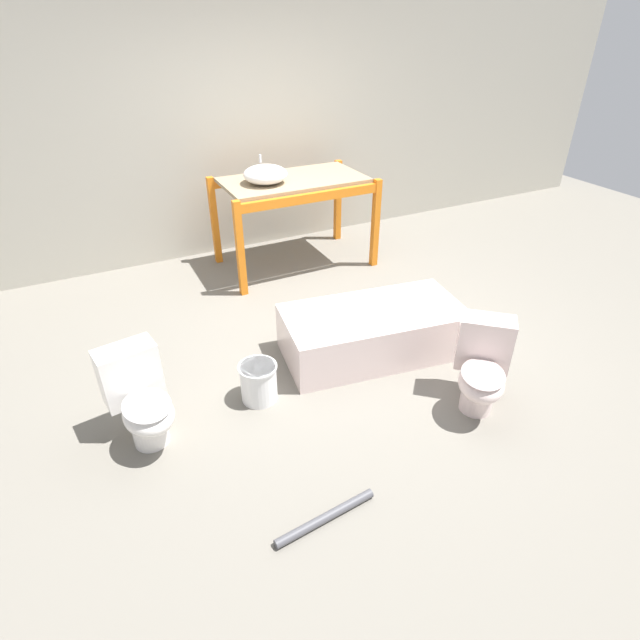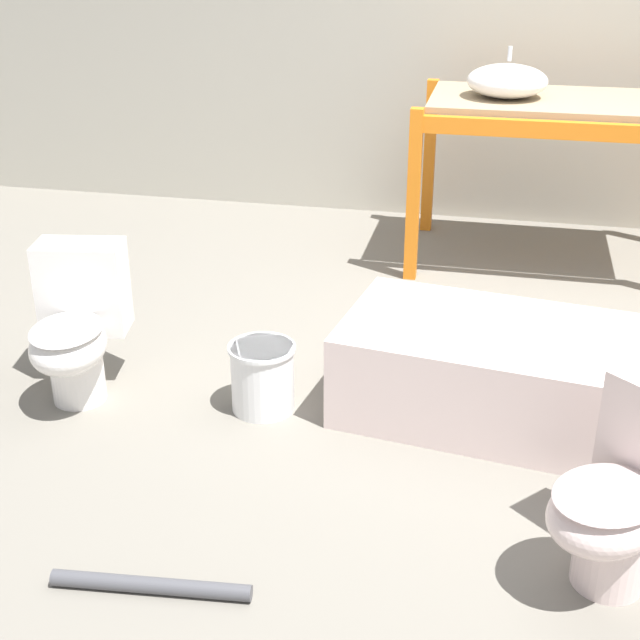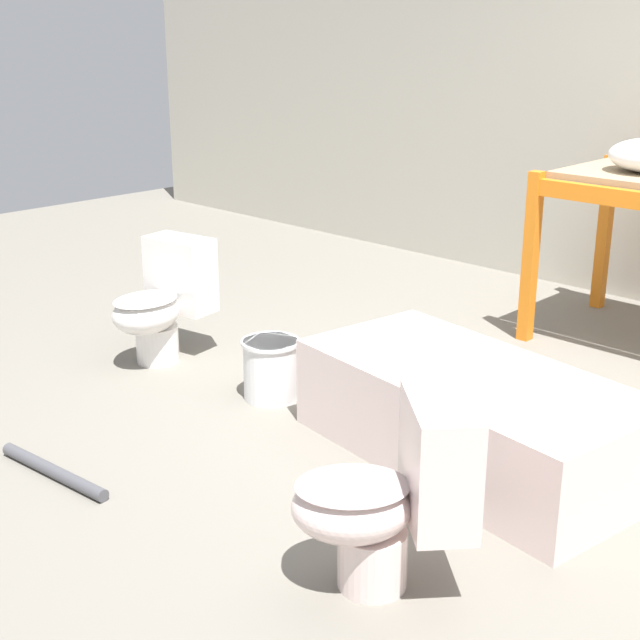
{
  "view_description": "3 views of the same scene",
  "coord_description": "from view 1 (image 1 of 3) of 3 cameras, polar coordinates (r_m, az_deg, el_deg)",
  "views": [
    {
      "loc": [
        -1.82,
        -3.25,
        2.46
      ],
      "look_at": [
        -0.54,
        -0.7,
        0.69
      ],
      "focal_mm": 28.0,
      "sensor_mm": 36.0,
      "label": 1
    },
    {
      "loc": [
        -0.01,
        -3.66,
        1.96
      ],
      "look_at": [
        -0.66,
        -0.62,
        0.5
      ],
      "focal_mm": 50.0,
      "sensor_mm": 36.0,
      "label": 2
    },
    {
      "loc": [
        2.03,
        -3.21,
        1.76
      ],
      "look_at": [
        -0.51,
        -0.59,
        0.52
      ],
      "focal_mm": 50.0,
      "sensor_mm": 36.0,
      "label": 3
    }
  ],
  "objects": [
    {
      "name": "shelving_rack",
      "position": [
        5.48,
        -3.03,
        14.4
      ],
      "size": [
        1.62,
        0.94,
        0.97
      ],
      "color": "orange",
      "rests_on": "ground_plane"
    },
    {
      "name": "ground_plane",
      "position": [
        4.47,
        2.15,
        -1.66
      ],
      "size": [
        12.0,
        12.0,
        0.0
      ],
      "primitive_type": "plane",
      "color": "slate"
    },
    {
      "name": "toilet_far",
      "position": [
        3.46,
        -19.83,
        -8.44
      ],
      "size": [
        0.43,
        0.62,
        0.65
      ],
      "rotation": [
        0.0,
        0.0,
        0.17
      ],
      "color": "white",
      "rests_on": "ground_plane"
    },
    {
      "name": "bucket_white",
      "position": [
        3.7,
        -7.03,
        -6.98
      ],
      "size": [
        0.28,
        0.28,
        0.3
      ],
      "color": "white",
      "rests_on": "ground_plane"
    },
    {
      "name": "sink_basin",
      "position": [
        5.26,
        -6.27,
        16.22
      ],
      "size": [
        0.45,
        0.44,
        0.26
      ],
      "color": "white",
      "rests_on": "shelving_rack"
    },
    {
      "name": "bathtub_main",
      "position": [
        4.14,
        6.07,
        -0.95
      ],
      "size": [
        1.56,
        0.92,
        0.4
      ],
      "rotation": [
        0.0,
        0.0,
        -0.15
      ],
      "color": "silver",
      "rests_on": "ground_plane"
    },
    {
      "name": "loose_pipe",
      "position": [
        3.03,
        0.65,
        -21.64
      ],
      "size": [
        0.64,
        0.11,
        0.05
      ],
      "color": "#4C4C51",
      "rests_on": "ground_plane"
    },
    {
      "name": "warehouse_wall_rear",
      "position": [
        5.92,
        -9.2,
        23.07
      ],
      "size": [
        10.8,
        0.08,
        3.2
      ],
      "color": "#B2AD9E",
      "rests_on": "ground_plane"
    },
    {
      "name": "toilet_near",
      "position": [
        3.7,
        18.03,
        -5.14
      ],
      "size": [
        0.63,
        0.65,
        0.65
      ],
      "rotation": [
        0.0,
        0.0,
        -0.72
      ],
      "color": "silver",
      "rests_on": "ground_plane"
    }
  ]
}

